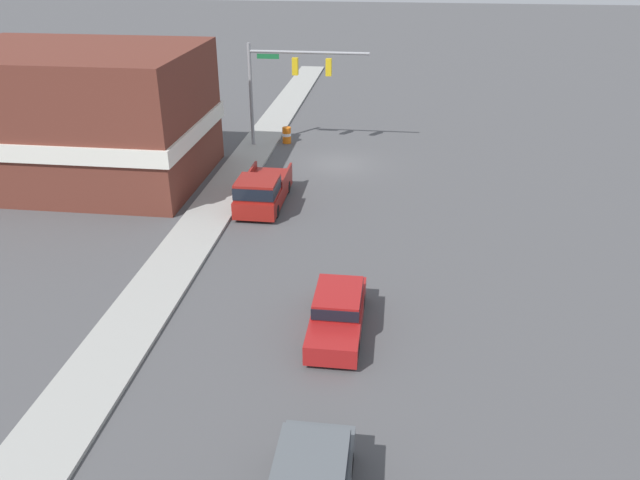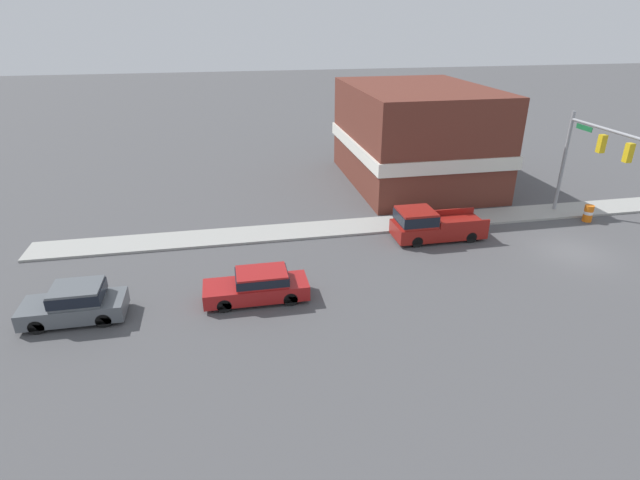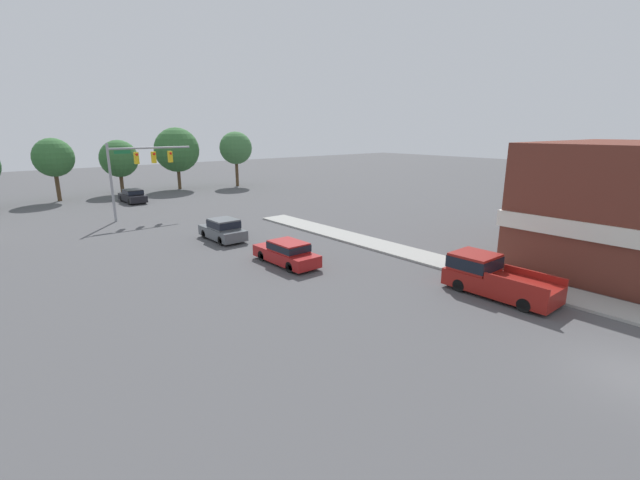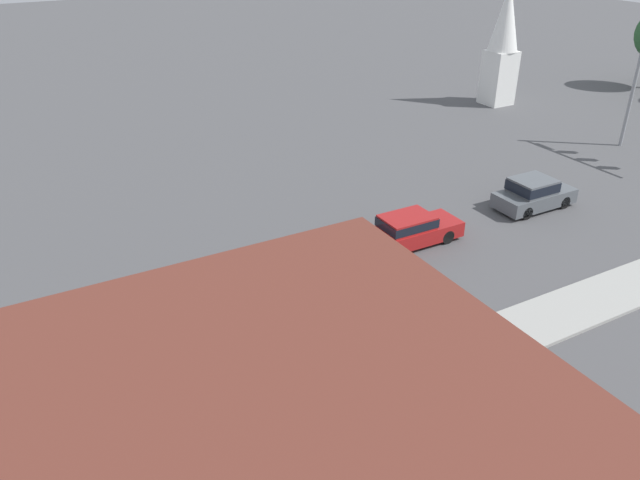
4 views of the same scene
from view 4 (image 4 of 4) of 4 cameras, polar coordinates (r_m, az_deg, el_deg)
car_lead at (r=28.61m, az=8.20°, el=0.98°), size 1.76×4.80×1.47m
car_second_ahead at (r=33.66m, az=18.93°, el=4.09°), size 1.88×4.26×1.62m
pickup_truck_parked at (r=20.47m, az=-7.61°, el=-10.72°), size 2.10×5.34×1.89m
church_steeple at (r=51.32m, az=16.40°, el=17.01°), size 2.27×2.27×9.07m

